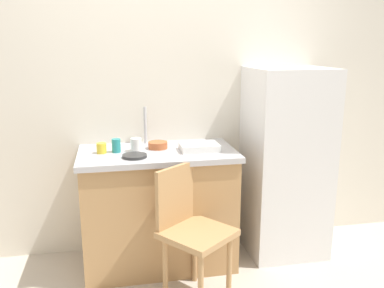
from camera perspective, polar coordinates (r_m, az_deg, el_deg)
back_wall at (r=3.30m, az=-4.13°, el=7.86°), size 4.80×0.10×2.65m
cabinet_base at (r=3.18m, az=-4.66°, el=-9.14°), size 1.11×0.60×0.86m
countertop at (r=3.03m, az=-4.83°, el=-1.29°), size 1.15×0.64×0.04m
faucet at (r=3.23m, az=-6.50°, el=2.62°), size 0.02×0.02×0.29m
refrigerator at (r=3.35m, az=12.86°, el=-2.50°), size 0.60×0.56×1.49m
chair at (r=2.73m, az=-0.23°, el=-11.44°), size 0.56×0.56×0.89m
dish_tray at (r=3.02m, az=1.00°, el=-0.42°), size 0.28×0.20×0.05m
terracotta_bowl at (r=3.08m, az=-4.77°, el=-0.15°), size 0.14×0.14×0.05m
hotplate at (r=2.86m, az=-7.98°, el=-1.66°), size 0.17×0.17×0.02m
cup_teal at (r=3.01m, az=-10.48°, el=-0.22°), size 0.06×0.06×0.10m
cup_yellow at (r=3.01m, az=-12.46°, el=-0.56°), size 0.07×0.07×0.07m
cup_white at (r=3.01m, az=-7.77°, el=-0.10°), size 0.08×0.08×0.10m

